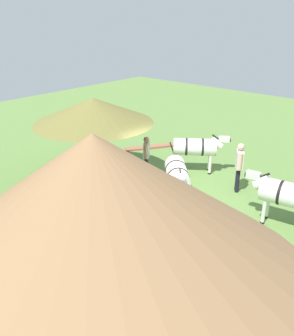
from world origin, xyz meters
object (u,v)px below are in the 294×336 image
object	(u,v)px
shade_umbrella	(93,111)
standing_watcher	(239,163)
thatched_hut	(101,274)
patio_chair_west_end	(61,171)
patio_chair_near_hut	(118,180)
guest_beside_umbrella	(146,153)
patio_dining_table	(97,165)
zebra_toward_hut	(196,147)
zebra_by_umbrella	(290,195)
zebra_nearest_camera	(177,175)
striped_lounge_chair	(134,227)
patio_chair_east_end	(109,156)

from	to	relation	value
shade_umbrella	standing_watcher	distance (m)	5.24
thatched_hut	patio_chair_west_end	xyz separation A→B (m)	(6.99, -4.27, -1.97)
patio_chair_near_hut	guest_beside_umbrella	world-z (taller)	guest_beside_umbrella
patio_dining_table	zebra_toward_hut	xyz separation A→B (m)	(-2.17, -3.12, 0.34)
patio_chair_west_end	zebra_toward_hut	distance (m)	5.08
patio_dining_table	zebra_by_umbrella	xyz separation A→B (m)	(-6.34, -1.58, 0.35)
zebra_by_umbrella	zebra_toward_hut	size ratio (longest dim) A/B	1.23
shade_umbrella	patio_chair_west_end	bearing A→B (deg)	49.40
patio_chair_west_end	shade_umbrella	bearing A→B (deg)	90.00
shade_umbrella	zebra_toward_hut	xyz separation A→B (m)	(-2.17, -3.12, -1.66)
zebra_nearest_camera	thatched_hut	bearing A→B (deg)	74.95
patio_dining_table	zebra_toward_hut	size ratio (longest dim) A/B	0.84
thatched_hut	shade_umbrella	xyz separation A→B (m)	(6.17, -5.22, 0.18)
patio_chair_near_hut	zebra_toward_hut	bearing A→B (deg)	-8.26
striped_lounge_chair	thatched_hut	bearing A→B (deg)	-46.15
patio_chair_near_hut	patio_chair_east_end	xyz separation A→B (m)	(1.78, -1.30, 0.00)
patio_chair_east_end	zebra_by_umbrella	bearing A→B (deg)	158.27
patio_dining_table	zebra_toward_hut	bearing A→B (deg)	-124.83
patio_dining_table	patio_chair_near_hut	size ratio (longest dim) A/B	1.79
shade_umbrella	zebra_nearest_camera	size ratio (longest dim) A/B	2.22
shade_umbrella	guest_beside_umbrella	distance (m)	2.54
patio_dining_table	guest_beside_umbrella	bearing A→B (deg)	-123.60
thatched_hut	patio_chair_west_end	size ratio (longest dim) A/B	7.22
guest_beside_umbrella	striped_lounge_chair	distance (m)	3.97
patio_chair_west_end	zebra_toward_hut	xyz separation A→B (m)	(-2.99, -4.07, 0.48)
standing_watcher	striped_lounge_chair	world-z (taller)	standing_watcher
thatched_hut	standing_watcher	distance (m)	8.29
patio_dining_table	patio_chair_near_hut	xyz separation A→B (m)	(-1.24, 0.16, -0.14)
shade_umbrella	zebra_nearest_camera	bearing A→B (deg)	-167.79
patio_dining_table	patio_chair_east_end	size ratio (longest dim) A/B	1.79
patio_chair_west_end	zebra_by_umbrella	world-z (taller)	zebra_by_umbrella
thatched_hut	zebra_toward_hut	distance (m)	9.37
patio_dining_table	guest_beside_umbrella	distance (m)	1.88
patio_chair_near_hut	zebra_by_umbrella	distance (m)	5.41
thatched_hut	patio_chair_east_end	bearing A→B (deg)	-43.46
patio_chair_near_hut	zebra_toward_hut	world-z (taller)	zebra_toward_hut
striped_lounge_chair	patio_chair_west_end	bearing A→B (deg)	177.07
patio_chair_west_end	standing_watcher	size ratio (longest dim) A/B	0.51
guest_beside_umbrella	zebra_by_umbrella	distance (m)	5.31
patio_chair_near_hut	zebra_by_umbrella	world-z (taller)	zebra_by_umbrella
patio_chair_near_hut	thatched_hut	bearing A→B (deg)	-128.24
zebra_toward_hut	zebra_by_umbrella	bearing A→B (deg)	33.03
shade_umbrella	patio_chair_near_hut	size ratio (longest dim) A/B	4.56
patio_chair_east_end	standing_watcher	world-z (taller)	standing_watcher
guest_beside_umbrella	zebra_toward_hut	xyz separation A→B (m)	(-1.14, -1.57, 0.06)
thatched_hut	patio_dining_table	distance (m)	8.29
thatched_hut	patio_chair_west_end	distance (m)	8.42
patio_chair_west_end	striped_lounge_chair	distance (m)	4.23
striped_lounge_chair	zebra_toward_hut	world-z (taller)	zebra_toward_hut
patio_dining_table	zebra_nearest_camera	size ratio (longest dim) A/B	0.87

